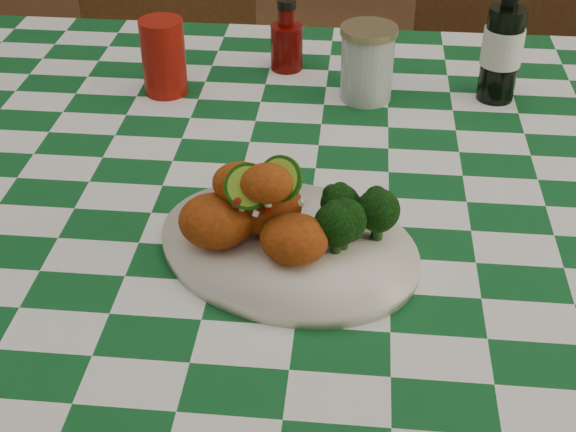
# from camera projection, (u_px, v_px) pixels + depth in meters

# --- Properties ---
(dining_table) EXTENTS (1.66, 1.06, 0.79)m
(dining_table) POSITION_uv_depth(u_px,v_px,m) (311.00, 366.00, 1.36)
(dining_table) COLOR #0F4E21
(dining_table) RESTS_ON ground
(plate) EXTENTS (0.40, 0.36, 0.02)m
(plate) POSITION_uv_depth(u_px,v_px,m) (288.00, 247.00, 0.96)
(plate) COLOR silver
(plate) RESTS_ON dining_table
(fried_chicken_pile) EXTENTS (0.17, 0.12, 0.11)m
(fried_chicken_pile) POSITION_uv_depth(u_px,v_px,m) (268.00, 203.00, 0.93)
(fried_chicken_pile) COLOR #A73F10
(fried_chicken_pile) RESTS_ON plate
(broccoli_side) EXTENTS (0.09, 0.09, 0.07)m
(broccoli_side) POSITION_uv_depth(u_px,v_px,m) (358.00, 217.00, 0.94)
(broccoli_side) COLOR black
(broccoli_side) RESTS_ON plate
(red_tumbler) EXTENTS (0.08, 0.08, 0.12)m
(red_tumbler) POSITION_uv_depth(u_px,v_px,m) (164.00, 57.00, 1.29)
(red_tumbler) COLOR maroon
(red_tumbler) RESTS_ON dining_table
(ketchup_bottle) EXTENTS (0.06, 0.06, 0.12)m
(ketchup_bottle) POSITION_uv_depth(u_px,v_px,m) (287.00, 35.00, 1.37)
(ketchup_bottle) COLOR #5E0604
(ketchup_bottle) RESTS_ON dining_table
(mason_jar) EXTENTS (0.09, 0.09, 0.12)m
(mason_jar) POSITION_uv_depth(u_px,v_px,m) (367.00, 63.00, 1.27)
(mason_jar) COLOR #B2BCBA
(mason_jar) RESTS_ON dining_table
(beer_bottle) EXTENTS (0.08, 0.08, 0.22)m
(beer_bottle) POSITION_uv_depth(u_px,v_px,m) (505.00, 33.00, 1.24)
(beer_bottle) COLOR black
(beer_bottle) RESTS_ON dining_table
(wooden_chair_left) EXTENTS (0.49, 0.51, 0.95)m
(wooden_chair_left) POSITION_uv_depth(u_px,v_px,m) (168.00, 107.00, 1.95)
(wooden_chair_left) COLOR #472814
(wooden_chair_left) RESTS_ON ground
(wooden_chair_right) EXTENTS (0.50, 0.52, 0.85)m
(wooden_chair_right) POSITION_uv_depth(u_px,v_px,m) (462.00, 148.00, 1.89)
(wooden_chair_right) COLOR #472814
(wooden_chair_right) RESTS_ON ground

